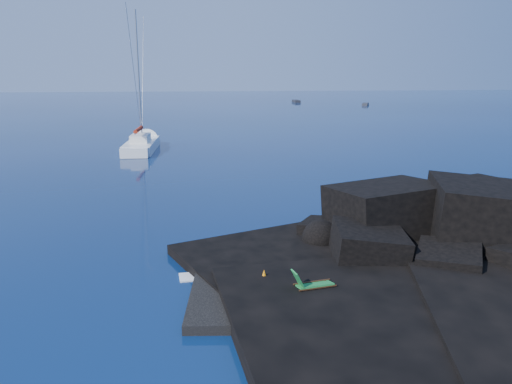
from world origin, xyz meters
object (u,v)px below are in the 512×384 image
sailboat (142,150)px  deck_chair (315,280)px  distant_boat_a (296,102)px  sunbather (303,290)px  distant_boat_b (365,105)px  marker_cone (264,276)px

sailboat → deck_chair: 39.70m
distant_boat_a → sunbather: bearing=-101.8°
sailboat → sunbather: 39.60m
sailboat → distant_boat_b: 83.41m
sunbather → marker_cone: bearing=124.2°
sailboat → sunbather: sailboat is taller
sunbather → marker_cone: marker_cone is taller
distant_boat_a → distant_boat_b: (14.83, -14.36, 0.00)m
distant_boat_a → deck_chair: bearing=-101.6°
sailboat → distant_boat_a: size_ratio=3.05×
sailboat → distant_boat_a: 88.78m
sailboat → distant_boat_a: bearing=70.0°
sailboat → distant_boat_b: sailboat is taller
sailboat → deck_chair: sailboat is taller
distant_boat_b → marker_cone: bearing=-87.1°
sunbather → distant_boat_b: (39.12, 106.10, -0.52)m
sunbather → distant_boat_a: sunbather is taller
marker_cone → distant_boat_b: bearing=68.9°
deck_chair → distant_boat_b: size_ratio=0.36×
marker_cone → distant_boat_a: marker_cone is taller
marker_cone → distant_boat_b: (40.40, 104.84, -0.61)m
deck_chair → sunbather: 0.60m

